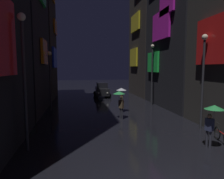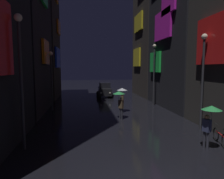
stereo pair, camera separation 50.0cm
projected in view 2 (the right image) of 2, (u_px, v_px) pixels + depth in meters
name	position (u px, v px, depth m)	size (l,w,h in m)	color
building_left_far	(40.00, 29.00, 25.22)	(4.25, 7.08, 17.49)	#2D2826
building_right_mid	(183.00, 21.00, 19.34)	(4.25, 8.78, 16.75)	black
building_right_far	(154.00, 24.00, 27.43)	(4.25, 7.56, 19.84)	#2D2826
pedestrian_foreground_right_green	(210.00, 115.00, 9.25)	(0.90, 0.90, 2.12)	#2D2D38
pedestrian_foreground_left_green	(120.00, 97.00, 14.90)	(0.90, 0.90, 2.12)	#2D2D38
pedestrian_near_crossing_clear	(122.00, 93.00, 17.28)	(0.90, 0.90, 2.12)	#2D2D38
bicycle_parked_at_storefront	(220.00, 137.00, 10.01)	(0.54, 1.77, 0.96)	black
car_distant	(105.00, 90.00, 26.93)	(2.41, 4.23, 1.92)	black
streetlamp_left_far	(51.00, 74.00, 17.75)	(0.36, 0.36, 5.31)	#2D2D33
streetlamp_left_near	(21.00, 68.00, 9.06)	(0.36, 0.36, 6.25)	#2D2D33
streetlamp_right_near	(203.00, 71.00, 12.07)	(0.36, 0.36, 5.88)	#2D2D33
streetlamp_right_far	(154.00, 68.00, 20.44)	(0.36, 0.36, 6.25)	#2D2D33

